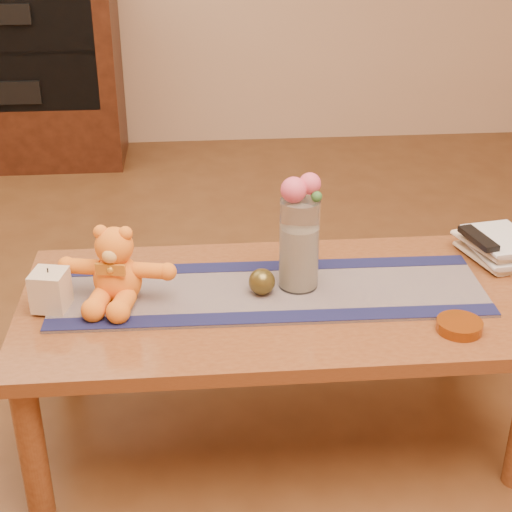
{
  "coord_description": "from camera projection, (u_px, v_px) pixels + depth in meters",
  "views": [
    {
      "loc": [
        -0.21,
        -1.84,
        1.51
      ],
      "look_at": [
        -0.05,
        0.0,
        0.58
      ],
      "focal_mm": 54.07,
      "sensor_mm": 36.0,
      "label": 1
    }
  ],
  "objects": [
    {
      "name": "table_leg_br",
      "position": [
        456.0,
        310.0,
        2.55
      ],
      "size": [
        0.07,
        0.07,
        0.41
      ],
      "primitive_type": "cylinder",
      "color": "brown",
      "rests_on": "floor"
    },
    {
      "name": "glass_vase",
      "position": [
        299.0,
        244.0,
        2.12
      ],
      "size": [
        0.11,
        0.11,
        0.26
      ],
      "primitive_type": "cylinder",
      "color": "silver",
      "rests_on": "persian_runner"
    },
    {
      "name": "book_bottom",
      "position": [
        473.0,
        259.0,
        2.31
      ],
      "size": [
        0.22,
        0.26,
        0.02
      ],
      "primitive_type": "imported",
      "rotation": [
        0.0,
        0.0,
        0.27
      ],
      "color": "beige",
      "rests_on": "coffee_table_top"
    },
    {
      "name": "persian_runner",
      "position": [
        269.0,
        291.0,
        2.15
      ],
      "size": [
        1.21,
        0.37,
        0.01
      ],
      "primitive_type": "cube",
      "rotation": [
        0.0,
        0.0,
        -0.02
      ],
      "color": "#16183F",
      "rests_on": "coffee_table_top"
    },
    {
      "name": "blue_flower_side",
      "position": [
        288.0,
        191.0,
        2.06
      ],
      "size": [
        0.04,
        0.04,
        0.04
      ],
      "primitive_type": "sphere",
      "color": "#4F60AC",
      "rests_on": "glass_vase"
    },
    {
      "name": "amber_dish",
      "position": [
        459.0,
        326.0,
        1.97
      ],
      "size": [
        0.15,
        0.15,
        0.03
      ],
      "primitive_type": "cylinder",
      "rotation": [
        0.0,
        0.0,
        0.4
      ],
      "color": "#BF5914",
      "rests_on": "coffee_table_top"
    },
    {
      "name": "book_upper",
      "position": [
        473.0,
        248.0,
        2.3
      ],
      "size": [
        0.23,
        0.26,
        0.02
      ],
      "primitive_type": "imported",
      "rotation": [
        0.0,
        0.0,
        0.32
      ],
      "color": "beige",
      "rests_on": "book_lower"
    },
    {
      "name": "potpourri_fill",
      "position": [
        299.0,
        257.0,
        2.13
      ],
      "size": [
        0.09,
        0.09,
        0.18
      ],
      "primitive_type": "cylinder",
      "color": "beige",
      "rests_on": "glass_vase"
    },
    {
      "name": "tv_remote",
      "position": [
        478.0,
        238.0,
        2.27
      ],
      "size": [
        0.08,
        0.17,
        0.02
      ],
      "primitive_type": "cube",
      "rotation": [
        0.0,
        0.0,
        0.21
      ],
      "color": "black",
      "rests_on": "book_top"
    },
    {
      "name": "leaf_sprig",
      "position": [
        317.0,
        197.0,
        2.03
      ],
      "size": [
        0.03,
        0.03,
        0.03
      ],
      "primitive_type": "sphere",
      "color": "#33662D",
      "rests_on": "glass_vase"
    },
    {
      "name": "book_top",
      "position": [
        477.0,
        242.0,
        2.29
      ],
      "size": [
        0.2,
        0.25,
        0.02
      ],
      "primitive_type": "imported",
      "rotation": [
        0.0,
        0.0,
        0.16
      ],
      "color": "beige",
      "rests_on": "book_upper"
    },
    {
      "name": "blue_flower_back",
      "position": [
        303.0,
        186.0,
        2.08
      ],
      "size": [
        0.04,
        0.04,
        0.04
      ],
      "primitive_type": "sphere",
      "color": "#4F60AC",
      "rests_on": "glass_vase"
    },
    {
      "name": "floor",
      "position": [
        272.0,
        426.0,
        2.33
      ],
      "size": [
        5.5,
        5.5,
        0.0
      ],
      "primitive_type": "plane",
      "color": "#563218",
      "rests_on": "ground"
    },
    {
      "name": "candle_wick",
      "position": [
        48.0,
        270.0,
        2.02
      ],
      "size": [
        0.0,
        0.0,
        0.01
      ],
      "primitive_type": "cylinder",
      "rotation": [
        0.0,
        0.0,
        -0.21
      ],
      "color": "black",
      "rests_on": "pillar_candle"
    },
    {
      "name": "coffee_table_top",
      "position": [
        274.0,
        303.0,
        2.14
      ],
      "size": [
        1.4,
        0.7,
        0.04
      ],
      "primitive_type": "cube",
      "color": "brown",
      "rests_on": "floor"
    },
    {
      "name": "book_lower",
      "position": [
        476.0,
        254.0,
        2.3
      ],
      "size": [
        0.19,
        0.24,
        0.02
      ],
      "primitive_type": "imported",
      "rotation": [
        0.0,
        0.0,
        0.13
      ],
      "color": "beige",
      "rests_on": "book_bottom"
    },
    {
      "name": "rose_left",
      "position": [
        294.0,
        190.0,
        2.03
      ],
      "size": [
        0.07,
        0.07,
        0.07
      ],
      "primitive_type": "sphere",
      "color": "#D94C65",
      "rests_on": "glass_vase"
    },
    {
      "name": "runner_border_near",
      "position": [
        274.0,
        317.0,
        2.02
      ],
      "size": [
        1.2,
        0.08,
        0.0
      ],
      "primitive_type": "cube",
      "rotation": [
        0.0,
        0.0,
        -0.02
      ],
      "color": "#14163E",
      "rests_on": "persian_runner"
    },
    {
      "name": "runner_border_far",
      "position": [
        265.0,
        266.0,
        2.28
      ],
      "size": [
        1.2,
        0.08,
        0.0
      ],
      "primitive_type": "cube",
      "rotation": [
        0.0,
        0.0,
        -0.02
      ],
      "color": "#14163E",
      "rests_on": "persian_runner"
    },
    {
      "name": "teddy_bear",
      "position": [
        116.0,
        265.0,
        2.07
      ],
      "size": [
        0.35,
        0.31,
        0.2
      ],
      "primitive_type": null,
      "rotation": [
        0.0,
        0.0,
        -0.22
      ],
      "color": "orange",
      "rests_on": "persian_runner"
    },
    {
      "name": "pillar_candle",
      "position": [
        50.0,
        290.0,
        2.04
      ],
      "size": [
        0.11,
        0.11,
        0.11
      ],
      "primitive_type": "cube",
      "rotation": [
        0.0,
        0.0,
        -0.21
      ],
      "color": "beige",
      "rests_on": "persian_runner"
    },
    {
      "name": "media_cabinet",
      "position": [
        7.0,
        65.0,
        4.2
      ],
      "size": [
        1.2,
        0.5,
        1.1
      ],
      "primitive_type": "cube",
      "color": "black",
      "rests_on": "floor"
    },
    {
      "name": "rose_right",
      "position": [
        310.0,
        184.0,
        2.04
      ],
      "size": [
        0.06,
        0.06,
        0.06
      ],
      "primitive_type": "sphere",
      "color": "#D94C65",
      "rests_on": "glass_vase"
    },
    {
      "name": "stereo_lower",
      "position": [
        5.0,
        87.0,
        4.12
      ],
      "size": [
        0.42,
        0.28,
        0.12
      ],
      "primitive_type": "cube",
      "color": "black",
      "rests_on": "media_cabinet"
    },
    {
      "name": "table_leg_fl",
      "position": [
        32.0,
        450.0,
        1.94
      ],
      "size": [
        0.07,
        0.07,
        0.41
      ],
      "primitive_type": "cylinder",
      "color": "brown",
      "rests_on": "floor"
    },
    {
      "name": "bronze_ball",
      "position": [
        262.0,
        282.0,
        2.12
      ],
      "size": [
        0.08,
        0.08,
        0.07
      ],
      "primitive_type": "sphere",
      "rotation": [
        0.0,
        0.0,
        0.17
      ],
      "color": "#53461B",
      "rests_on": "persian_runner"
    },
    {
      "name": "table_leg_bl",
      "position": [
        64.0,
        327.0,
        2.45
      ],
      "size": [
        0.07,
        0.07,
        0.41
      ],
      "primitive_type": "cylinder",
      "color": "brown",
      "rests_on": "floor"
    }
  ]
}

